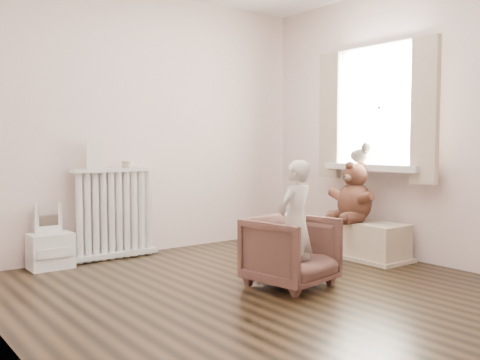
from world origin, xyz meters
TOP-DOWN VIEW (x-y plane):
  - floor at (0.00, 0.00)m, footprint 3.60×3.60m
  - back_wall at (0.00, 1.80)m, footprint 3.60×0.02m
  - left_wall at (-1.80, 0.00)m, footprint 0.02×3.60m
  - right_wall at (1.80, 0.00)m, footprint 0.02×3.60m
  - window at (1.76, 0.30)m, footprint 0.03×0.90m
  - window_sill at (1.67, 0.30)m, footprint 0.22×1.10m
  - curtain_left at (1.65, -0.27)m, footprint 0.06×0.26m
  - curtain_right at (1.65, 0.87)m, footprint 0.06×0.26m
  - radiator at (-0.42, 1.68)m, footprint 0.82×0.16m
  - paper_doll at (-0.60, 1.68)m, footprint 0.17×0.02m
  - tin_a at (-0.28, 1.68)m, footprint 0.11×0.11m
  - toy_vanity at (-1.04, 1.65)m, footprint 0.36×0.26m
  - armchair at (0.26, -0.06)m, footprint 0.68×0.69m
  - child at (0.26, -0.11)m, footprint 0.38×0.29m
  - toy_bench at (1.52, 0.24)m, footprint 0.39×0.75m
  - teddy_bear at (1.46, 0.35)m, footprint 0.47×0.37m
  - plush_cat at (1.66, 0.47)m, footprint 0.16×0.26m

SIDE VIEW (x-z plane):
  - floor at x=0.00m, z-range -0.01..0.01m
  - toy_bench at x=1.52m, z-range 0.02..0.38m
  - armchair at x=0.26m, z-range 0.00..0.54m
  - toy_vanity at x=-1.04m, z-range -0.01..0.56m
  - radiator at x=-0.42m, z-range -0.04..0.82m
  - child at x=0.26m, z-range 0.02..0.98m
  - teddy_bear at x=1.46m, z-range 0.38..0.96m
  - window_sill at x=1.67m, z-range 0.84..0.90m
  - tin_a at x=-0.28m, z-range 0.87..0.93m
  - plush_cat at x=1.66m, z-range 0.89..1.11m
  - paper_doll at x=-0.60m, z-range 0.87..1.16m
  - back_wall at x=0.00m, z-range 0.00..2.60m
  - left_wall at x=-1.80m, z-range 0.00..2.60m
  - right_wall at x=1.80m, z-range 0.00..2.60m
  - curtain_left at x=1.65m, z-range 0.74..2.04m
  - curtain_right at x=1.65m, z-range 0.74..2.04m
  - window at x=1.76m, z-range 0.90..2.00m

